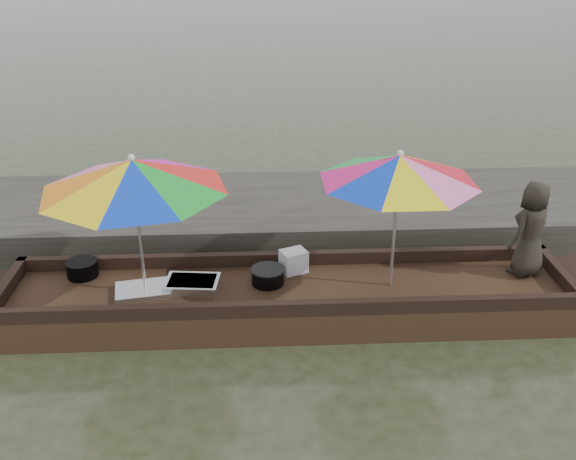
{
  "coord_description": "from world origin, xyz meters",
  "views": [
    {
      "loc": [
        -0.31,
        -6.08,
        3.9
      ],
      "look_at": [
        0.0,
        0.1,
        1.0
      ],
      "focal_mm": 40.0,
      "sensor_mm": 36.0,
      "label": 1
    }
  ],
  "objects_px": {
    "boat_hull": "(288,301)",
    "tray_scallop": "(143,290)",
    "supply_bag": "(294,261)",
    "tray_crayfish": "(192,284)",
    "charcoal_grill": "(268,277)",
    "cooking_pot": "(82,269)",
    "umbrella_bow": "(139,226)",
    "vendor": "(531,229)",
    "umbrella_stern": "(395,221)"
  },
  "relations": [
    {
      "from": "boat_hull",
      "to": "tray_scallop",
      "type": "bearing_deg",
      "value": -178.98
    },
    {
      "from": "tray_scallop",
      "to": "supply_bag",
      "type": "xyz_separation_m",
      "value": [
        1.65,
        0.4,
        0.1
      ]
    },
    {
      "from": "supply_bag",
      "to": "tray_crayfish",
      "type": "bearing_deg",
      "value": -164.53
    },
    {
      "from": "charcoal_grill",
      "to": "tray_crayfish",
      "type": "bearing_deg",
      "value": -176.7
    },
    {
      "from": "cooking_pot",
      "to": "supply_bag",
      "type": "xyz_separation_m",
      "value": [
        2.39,
        -0.01,
        0.04
      ]
    },
    {
      "from": "cooking_pot",
      "to": "tray_crayfish",
      "type": "bearing_deg",
      "value": -14.46
    },
    {
      "from": "supply_bag",
      "to": "umbrella_bow",
      "type": "xyz_separation_m",
      "value": [
        -1.63,
        -0.37,
        0.65
      ]
    },
    {
      "from": "vendor",
      "to": "supply_bag",
      "type": "bearing_deg",
      "value": -37.26
    },
    {
      "from": "cooking_pot",
      "to": "umbrella_stern",
      "type": "height_order",
      "value": "umbrella_stern"
    },
    {
      "from": "vendor",
      "to": "tray_scallop",
      "type": "bearing_deg",
      "value": -30.5
    },
    {
      "from": "tray_crayfish",
      "to": "umbrella_stern",
      "type": "distance_m",
      "value": 2.29
    },
    {
      "from": "tray_scallop",
      "to": "vendor",
      "type": "relative_size",
      "value": 0.52
    },
    {
      "from": "boat_hull",
      "to": "supply_bag",
      "type": "relative_size",
      "value": 21.98
    },
    {
      "from": "charcoal_grill",
      "to": "umbrella_bow",
      "type": "height_order",
      "value": "umbrella_bow"
    },
    {
      "from": "cooking_pot",
      "to": "vendor",
      "type": "relative_size",
      "value": 0.31
    },
    {
      "from": "boat_hull",
      "to": "tray_crayfish",
      "type": "height_order",
      "value": "tray_crayfish"
    },
    {
      "from": "supply_bag",
      "to": "vendor",
      "type": "relative_size",
      "value": 0.25
    },
    {
      "from": "boat_hull",
      "to": "umbrella_stern",
      "type": "distance_m",
      "value": 1.47
    },
    {
      "from": "vendor",
      "to": "umbrella_stern",
      "type": "relative_size",
      "value": 0.66
    },
    {
      "from": "charcoal_grill",
      "to": "vendor",
      "type": "distance_m",
      "value": 2.96
    },
    {
      "from": "tray_scallop",
      "to": "charcoal_grill",
      "type": "bearing_deg",
      "value": 5.64
    },
    {
      "from": "boat_hull",
      "to": "supply_bag",
      "type": "height_order",
      "value": "supply_bag"
    },
    {
      "from": "tray_scallop",
      "to": "umbrella_stern",
      "type": "bearing_deg",
      "value": 0.6
    },
    {
      "from": "charcoal_grill",
      "to": "supply_bag",
      "type": "bearing_deg",
      "value": 41.37
    },
    {
      "from": "tray_scallop",
      "to": "umbrella_bow",
      "type": "bearing_deg",
      "value": 49.32
    },
    {
      "from": "cooking_pot",
      "to": "vendor",
      "type": "xyz_separation_m",
      "value": [
        5.01,
        -0.18,
        0.46
      ]
    },
    {
      "from": "cooking_pot",
      "to": "tray_scallop",
      "type": "bearing_deg",
      "value": -29.19
    },
    {
      "from": "cooking_pot",
      "to": "charcoal_grill",
      "type": "xyz_separation_m",
      "value": [
        2.09,
        -0.28,
        -0.01
      ]
    },
    {
      "from": "vendor",
      "to": "umbrella_stern",
      "type": "bearing_deg",
      "value": -26.34
    },
    {
      "from": "cooking_pot",
      "to": "tray_scallop",
      "type": "height_order",
      "value": "cooking_pot"
    },
    {
      "from": "vendor",
      "to": "umbrella_bow",
      "type": "relative_size",
      "value": 0.58
    },
    {
      "from": "charcoal_grill",
      "to": "umbrella_bow",
      "type": "bearing_deg",
      "value": -175.47
    },
    {
      "from": "umbrella_stern",
      "to": "charcoal_grill",
      "type": "bearing_deg",
      "value": 175.53
    },
    {
      "from": "charcoal_grill",
      "to": "vendor",
      "type": "relative_size",
      "value": 0.32
    },
    {
      "from": "boat_hull",
      "to": "charcoal_grill",
      "type": "relative_size",
      "value": 17.37
    },
    {
      "from": "tray_scallop",
      "to": "umbrella_bow",
      "type": "distance_m",
      "value": 0.75
    },
    {
      "from": "tray_scallop",
      "to": "umbrella_bow",
      "type": "height_order",
      "value": "umbrella_bow"
    },
    {
      "from": "tray_scallop",
      "to": "supply_bag",
      "type": "bearing_deg",
      "value": 13.54
    },
    {
      "from": "supply_bag",
      "to": "umbrella_stern",
      "type": "xyz_separation_m",
      "value": [
        1.05,
        -0.37,
        0.65
      ]
    },
    {
      "from": "supply_bag",
      "to": "tray_scallop",
      "type": "bearing_deg",
      "value": -166.46
    },
    {
      "from": "supply_bag",
      "to": "umbrella_stern",
      "type": "height_order",
      "value": "umbrella_stern"
    },
    {
      "from": "vendor",
      "to": "umbrella_bow",
      "type": "bearing_deg",
      "value": -30.86
    },
    {
      "from": "umbrella_bow",
      "to": "boat_hull",
      "type": "bearing_deg",
      "value": 0.0
    },
    {
      "from": "umbrella_stern",
      "to": "vendor",
      "type": "bearing_deg",
      "value": 7.21
    },
    {
      "from": "vendor",
      "to": "umbrella_bow",
      "type": "distance_m",
      "value": 4.26
    },
    {
      "from": "tray_scallop",
      "to": "supply_bag",
      "type": "relative_size",
      "value": 2.06
    },
    {
      "from": "boat_hull",
      "to": "charcoal_grill",
      "type": "xyz_separation_m",
      "value": [
        -0.22,
        0.11,
        0.26
      ]
    },
    {
      "from": "tray_scallop",
      "to": "charcoal_grill",
      "type": "height_order",
      "value": "charcoal_grill"
    },
    {
      "from": "umbrella_stern",
      "to": "tray_crayfish",
      "type": "bearing_deg",
      "value": 178.49
    },
    {
      "from": "boat_hull",
      "to": "umbrella_bow",
      "type": "height_order",
      "value": "umbrella_bow"
    }
  ]
}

